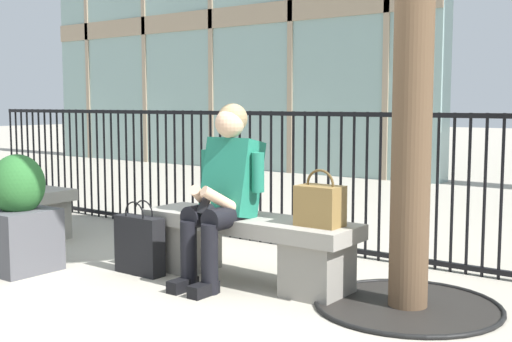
{
  "coord_description": "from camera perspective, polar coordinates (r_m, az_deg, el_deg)",
  "views": [
    {
      "loc": [
        2.67,
        -3.46,
        1.21
      ],
      "look_at": [
        0.0,
        0.1,
        0.75
      ],
      "focal_mm": 45.81,
      "sensor_mm": 36.0,
      "label": 1
    }
  ],
  "objects": [
    {
      "name": "stone_bench",
      "position": [
        4.47,
        -0.77,
        -6.22
      ],
      "size": [
        1.6,
        0.44,
        0.45
      ],
      "color": "gray",
      "rests_on": "ground"
    },
    {
      "name": "shopping_bag",
      "position": [
        4.74,
        -10.14,
        -6.31
      ],
      "size": [
        0.39,
        0.13,
        0.53
      ],
      "color": "black",
      "rests_on": "ground"
    },
    {
      "name": "handbag_on_bench",
      "position": [
        4.08,
        5.61,
        -2.97
      ],
      "size": [
        0.28,
        0.19,
        0.36
      ],
      "color": "olive",
      "rests_on": "stone_bench"
    },
    {
      "name": "planter",
      "position": [
        5.02,
        -20.01,
        -3.82
      ],
      "size": [
        0.45,
        0.45,
        0.85
      ],
      "color": "#4C4C51",
      "rests_on": "ground"
    },
    {
      "name": "stone_bench_far",
      "position": [
        6.59,
        -21.02,
        -2.69
      ],
      "size": [
        1.6,
        0.44,
        0.45
      ],
      "color": "gray",
      "rests_on": "ground"
    },
    {
      "name": "ground_plane",
      "position": [
        4.53,
        -0.77,
        -9.58
      ],
      "size": [
        60.0,
        60.0,
        0.0
      ],
      "primitive_type": "plane",
      "color": "#A8A091"
    },
    {
      "name": "plaza_railing",
      "position": [
        5.3,
        6.33,
        -0.97
      ],
      "size": [
        8.9,
        0.04,
        1.15
      ],
      "color": "black",
      "rests_on": "ground"
    },
    {
      "name": "seated_person_with_phone",
      "position": [
        4.37,
        -2.85,
        -1.47
      ],
      "size": [
        0.52,
        0.66,
        1.21
      ],
      "color": "black",
      "rests_on": "ground"
    }
  ]
}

